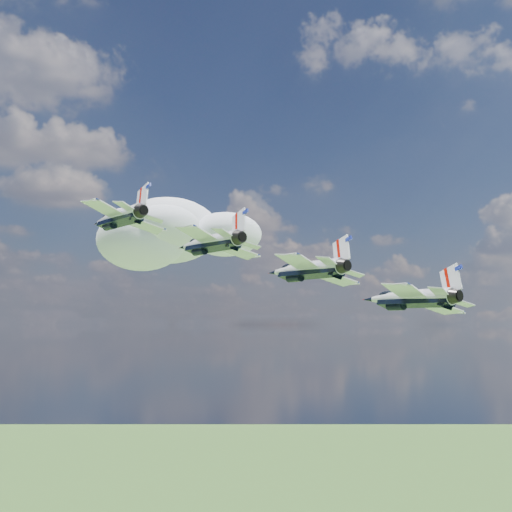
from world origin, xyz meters
name	(u,v)px	position (x,y,z in m)	size (l,w,h in m)	color
cloud_far	(179,232)	(51.99, 188.03, 172.16)	(52.69, 41.40, 20.70)	white
jet_0	(117,218)	(-9.79, 35.71, 152.28)	(9.82, 14.55, 4.34)	white
jet_1	(208,243)	(-0.56, 28.88, 148.94)	(9.82, 14.55, 4.34)	silver
jet_2	(305,270)	(8.66, 22.05, 145.60)	(9.82, 14.55, 4.34)	white
jet_3	(408,298)	(17.89, 15.22, 142.26)	(9.82, 14.55, 4.34)	silver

